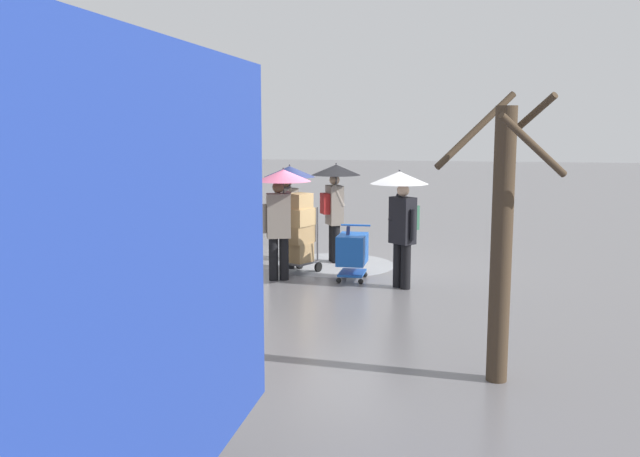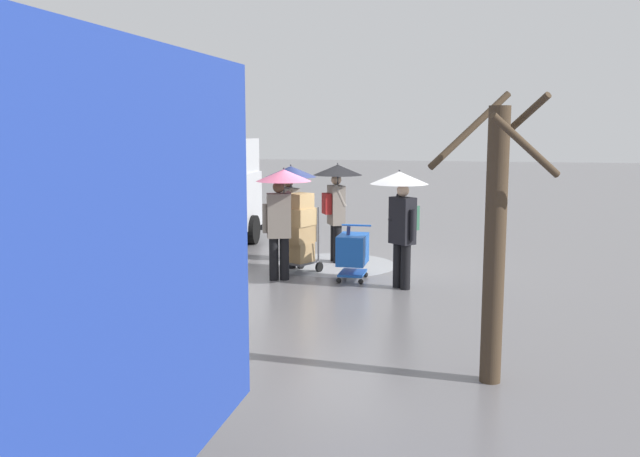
{
  "view_description": "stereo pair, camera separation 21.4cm",
  "coord_description": "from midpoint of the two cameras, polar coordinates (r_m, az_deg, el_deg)",
  "views": [
    {
      "loc": [
        -2.08,
        13.56,
        2.92
      ],
      "look_at": [
        0.42,
        1.24,
        1.05
      ],
      "focal_mm": 38.84,
      "sensor_mm": 36.0,
      "label": 1
    },
    {
      "loc": [
        -2.29,
        13.51,
        2.92
      ],
      "look_at": [
        0.42,
        1.24,
        1.05
      ],
      "focal_mm": 38.84,
      "sensor_mm": 36.0,
      "label": 2
    }
  ],
  "objects": [
    {
      "name": "slush_patch_near_cluster",
      "position": [
        7.67,
        -24.05,
        -14.65
      ],
      "size": [
        2.29,
        2.29,
        0.01
      ],
      "primitive_type": "cylinder",
      "color": "#999BA0",
      "rests_on": "ground"
    },
    {
      "name": "pedestrian_pink_side",
      "position": [
        12.47,
        6.22,
        2.2
      ],
      "size": [
        1.04,
        1.04,
        2.15
      ],
      "color": "black",
      "rests_on": "ground"
    },
    {
      "name": "hand_dolly_boxes",
      "position": [
        13.74,
        -2.12,
        -0.08
      ],
      "size": [
        0.76,
        0.85,
        1.6
      ],
      "color": "#515156",
      "rests_on": "ground"
    },
    {
      "name": "pedestrian_far_side",
      "position": [
        14.15,
        -3.06,
        3.04
      ],
      "size": [
        1.04,
        1.04,
        2.15
      ],
      "color": "black",
      "rests_on": "ground"
    },
    {
      "name": "ground_plane",
      "position": [
        14.02,
        2.26,
        -3.56
      ],
      "size": [
        90.0,
        90.0,
        0.0
      ],
      "primitive_type": "plane",
      "color": "slate"
    },
    {
      "name": "pedestrian_white_side",
      "position": [
        13.03,
        -3.69,
        2.57
      ],
      "size": [
        1.04,
        1.04,
        2.15
      ],
      "color": "black",
      "rests_on": "ground"
    },
    {
      "name": "slush_patch_under_van",
      "position": [
        17.03,
        -11.65,
        -1.57
      ],
      "size": [
        1.78,
        1.78,
        0.01
      ],
      "primitive_type": "cylinder",
      "color": "silver",
      "rests_on": "ground"
    },
    {
      "name": "shopping_cart_vendor",
      "position": [
        13.15,
        2.21,
        -1.84
      ],
      "size": [
        0.58,
        0.82,
        1.04
      ],
      "color": "#1951B2",
      "rests_on": "ground"
    },
    {
      "name": "bare_tree_near",
      "position": [
        8.01,
        14.03,
        -0.52
      ],
      "size": [
        1.45,
        1.45,
        3.33
      ],
      "color": "#423323",
      "rests_on": "ground"
    },
    {
      "name": "pedestrian_black_side",
      "position": [
        14.7,
        0.82,
        3.2
      ],
      "size": [
        1.04,
        1.04,
        2.15
      ],
      "color": "black",
      "rests_on": "ground"
    },
    {
      "name": "slush_patch_mid_street",
      "position": [
        14.7,
        0.68,
        -2.98
      ],
      "size": [
        2.61,
        2.61,
        0.01
      ],
      "primitive_type": "cylinder",
      "color": "#999BA0",
      "rests_on": "ground"
    },
    {
      "name": "cargo_van_parked_right",
      "position": [
        16.19,
        -10.9,
        2.14
      ],
      "size": [
        2.35,
        5.41,
        2.6
      ],
      "color": "#B7BABF",
      "rests_on": "ground"
    }
  ]
}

